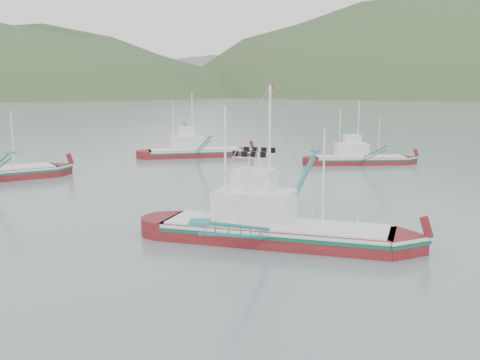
{
  "coord_description": "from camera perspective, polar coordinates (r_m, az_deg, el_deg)",
  "views": [
    {
      "loc": [
        1.27,
        -41.16,
        11.16
      ],
      "look_at": [
        0.0,
        6.0,
        3.2
      ],
      "focal_mm": 45.0,
      "sensor_mm": 36.0,
      "label": 1
    }
  ],
  "objects": [
    {
      "name": "bg_boat_far",
      "position": [
        87.09,
        -4.32,
        3.39
      ],
      "size": [
        13.96,
        24.01,
        9.89
      ],
      "rotation": [
        0.0,
        0.0,
        0.25
      ],
      "color": "maroon",
      "rests_on": "ground"
    },
    {
      "name": "bg_boat_right",
      "position": [
        81.02,
        11.23,
        2.4
      ],
      "size": [
        12.46,
        22.02,
        8.94
      ],
      "rotation": [
        0.0,
        0.0,
        0.1
      ],
      "color": "maroon",
      "rests_on": "ground"
    },
    {
      "name": "ground",
      "position": [
        42.66,
        -0.22,
        -5.59
      ],
      "size": [
        1200.0,
        1200.0,
        0.0
      ],
      "primitive_type": "plane",
      "color": "slate",
      "rests_on": "ground"
    },
    {
      "name": "ridge_distant",
      "position": [
        601.95,
        4.33,
        8.49
      ],
      "size": [
        960.0,
        400.0,
        240.0
      ],
      "primitive_type": "ellipsoid",
      "color": "slate",
      "rests_on": "ground"
    },
    {
      "name": "main_boat",
      "position": [
        41.22,
        3.26,
        -2.97
      ],
      "size": [
        16.4,
        28.09,
        11.62
      ],
      "rotation": [
        0.0,
        0.0,
        -0.28
      ],
      "color": "maroon",
      "rests_on": "ground"
    }
  ]
}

